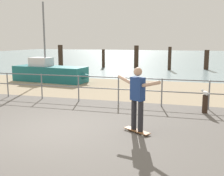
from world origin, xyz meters
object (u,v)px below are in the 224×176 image
object	(u,v)px
skateboard	(137,131)
seagull	(205,93)
sailboat	(52,73)
bollard_short	(205,104)
skateboarder	(138,95)

from	to	relation	value
skateboard	seagull	xyz separation A→B (m)	(1.79, 2.59, 0.63)
sailboat	skateboard	distance (m)	10.01
sailboat	skateboard	xyz separation A→B (m)	(6.47, -7.63, -0.45)
bollard_short	seagull	xyz separation A→B (m)	(-0.01, 0.01, 0.39)
sailboat	seagull	distance (m)	9.67
skateboarder	bollard_short	world-z (taller)	skateboarder
skateboarder	seagull	world-z (taller)	skateboarder
skateboard	sailboat	bearing A→B (deg)	130.30
bollard_short	seagull	world-z (taller)	seagull
seagull	sailboat	bearing A→B (deg)	148.60
sailboat	bollard_short	size ratio (longest dim) A/B	8.18
seagull	skateboarder	bearing A→B (deg)	-124.66
skateboard	seagull	size ratio (longest dim) A/B	1.76
bollard_short	seagull	distance (m)	0.39
skateboard	skateboarder	world-z (taller)	skateboarder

